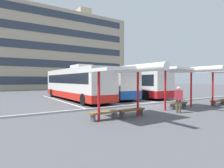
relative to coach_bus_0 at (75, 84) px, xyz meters
The scene contains 17 objects.
ground_plane 8.76m from the coach_bus_0, 64.07° to the right, with size 160.00×160.00×0.00m, color #515156.
terminal_building 28.78m from the coach_bus_0, 82.15° to the left, with size 38.65×10.25×21.03m.
coach_bus_0 is the anchor object (origin of this frame).
coach_bus_1 3.86m from the coach_bus_0, ahead, with size 3.09×11.44×3.62m.
coach_bus_2 7.38m from the coach_bus_0, ahead, with size 2.66×12.15×3.59m.
lane_stripe_0 2.41m from the coach_bus_0, behind, with size 0.16×14.00×0.01m, color white.
lane_stripe_1 2.58m from the coach_bus_0, ahead, with size 0.16×14.00×0.01m, color white.
lane_stripe_2 5.83m from the coach_bus_0, ahead, with size 0.16×14.00×0.01m, color white.
lane_stripe_3 9.37m from the coach_bus_0, ahead, with size 0.16×14.00×0.01m, color white.
waiting_shelter_0 11.02m from the coach_bus_0, 98.47° to the right, with size 3.61×4.89×2.92m.
bench_0 10.78m from the coach_bus_0, 103.61° to the right, with size 1.66×0.50×0.45m.
bench_1 10.61m from the coach_bus_0, 93.90° to the right, with size 1.79×0.58×0.45m.
waiting_shelter_1 11.14m from the coach_bus_0, 68.01° to the right, with size 3.96×4.51×3.02m.
bench_2 10.89m from the coach_bus_0, 67.41° to the right, with size 1.78×0.55×0.45m.
bench_3 13.62m from the coach_bus_0, 52.29° to the right, with size 1.74×0.44×0.45m.
platform_kerb 8.17m from the coach_bus_0, 61.99° to the right, with size 44.00×0.24×0.12m, color #ADADA8.
waiting_passenger_0 11.53m from the coach_bus_0, 77.26° to the right, with size 0.51×0.50×1.71m.
Camera 1 is at (-11.29, -11.26, 2.14)m, focal length 30.05 mm.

